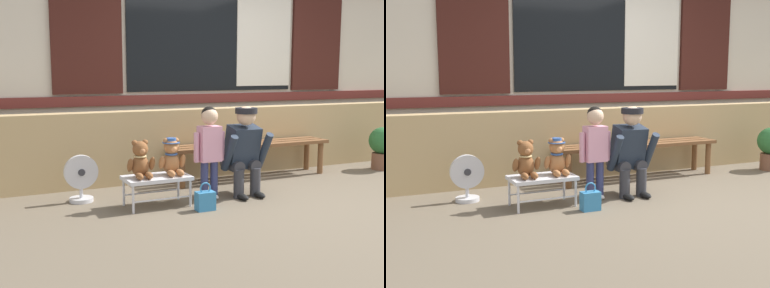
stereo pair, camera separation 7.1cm
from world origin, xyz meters
TOP-DOWN VIEW (x-y plane):
  - ground_plane at (0.00, 0.00)m, footprint 60.00×60.00m
  - brick_low_wall at (0.00, 1.43)m, footprint 7.85×0.25m
  - shop_facade at (0.00, 1.94)m, footprint 8.01×0.26m
  - wooden_bench_long at (0.11, 1.06)m, footprint 2.10×0.40m
  - small_display_bench at (-1.37, 0.35)m, footprint 0.64×0.36m
  - teddy_bear_plain at (-1.53, 0.35)m, footprint 0.28×0.26m
  - teddy_bear_with_hat at (-1.21, 0.35)m, footprint 0.28×0.27m
  - child_standing at (-0.79, 0.37)m, footprint 0.35×0.18m
  - adult_crouching at (-0.38, 0.37)m, footprint 0.50×0.49m
  - handbag_on_ground at (-1.01, 0.02)m, footprint 0.18×0.11m
  - floor_fan at (-2.01, 0.81)m, footprint 0.34×0.24m

SIDE VIEW (x-z plane):
  - ground_plane at x=0.00m, z-range 0.00..0.00m
  - handbag_on_ground at x=-1.01m, z-range -0.04..0.23m
  - floor_fan at x=-2.01m, z-range 0.00..0.48m
  - small_display_bench at x=-1.37m, z-range 0.12..0.42m
  - wooden_bench_long at x=0.11m, z-range 0.15..0.59m
  - brick_low_wall at x=0.00m, z-range 0.00..0.85m
  - teddy_bear_plain at x=-1.53m, z-range 0.28..0.65m
  - teddy_bear_with_hat at x=-1.21m, z-range 0.29..0.65m
  - adult_crouching at x=-0.38m, z-range 0.01..0.96m
  - child_standing at x=-0.79m, z-range 0.11..1.07m
  - shop_facade at x=0.00m, z-range 0.00..3.61m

